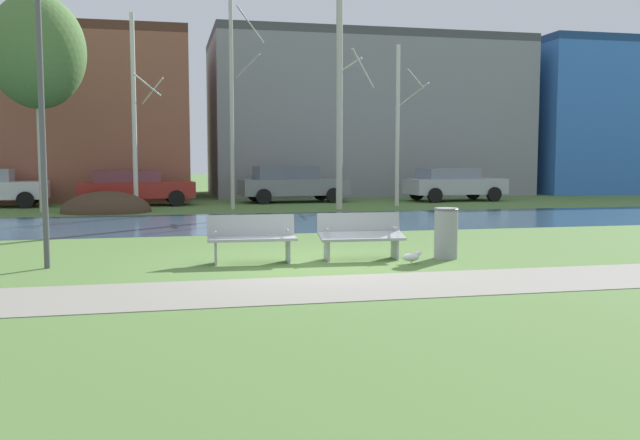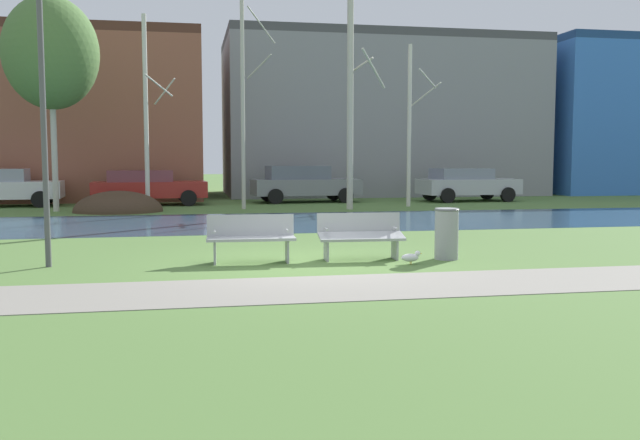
% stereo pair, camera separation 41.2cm
% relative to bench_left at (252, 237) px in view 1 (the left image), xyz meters
% --- Properties ---
extents(ground_plane, '(120.00, 120.00, 0.00)m').
position_rel_bench_left_xyz_m(ground_plane, '(1.02, 9.47, -0.47)').
color(ground_plane, '#517538').
extents(paved_path_strip, '(60.00, 2.01, 0.01)m').
position_rel_bench_left_xyz_m(paved_path_strip, '(1.02, -2.68, -0.47)').
color(paved_path_strip, gray).
rests_on(paved_path_strip, ground).
extents(river_band, '(80.00, 6.48, 0.01)m').
position_rel_bench_left_xyz_m(river_band, '(1.02, 7.89, -0.47)').
color(river_band, '#33516B').
rests_on(river_band, ground).
extents(soil_mound, '(3.12, 2.76, 1.49)m').
position_rel_bench_left_xyz_m(soil_mound, '(-3.60, 12.80, -0.47)').
color(soil_mound, '#423021').
rests_on(soil_mound, ground).
extents(bench_left, '(1.63, 0.64, 0.87)m').
position_rel_bench_left_xyz_m(bench_left, '(0.00, 0.00, 0.00)').
color(bench_left, '#9EA0A3').
rests_on(bench_left, ground).
extents(bench_right, '(1.63, 0.64, 0.87)m').
position_rel_bench_left_xyz_m(bench_right, '(2.06, 0.00, 0.00)').
color(bench_right, '#9EA0A3').
rests_on(bench_right, ground).
extents(trash_bin, '(0.47, 0.47, 0.97)m').
position_rel_bench_left_xyz_m(trash_bin, '(3.67, -0.26, 0.03)').
color(trash_bin, gray).
rests_on(trash_bin, ground).
extents(seagull, '(0.39, 0.15, 0.24)m').
position_rel_bench_left_xyz_m(seagull, '(2.81, -0.73, -0.34)').
color(seagull, white).
rests_on(seagull, ground).
extents(streetlamp, '(0.32, 0.32, 5.09)m').
position_rel_bench_left_xyz_m(streetlamp, '(-3.55, 0.18, 2.95)').
color(streetlamp, '#4C4C51').
rests_on(streetlamp, ground).
extents(birch_far_left, '(3.30, 3.30, 7.57)m').
position_rel_bench_left_xyz_m(birch_far_left, '(-5.80, 13.40, 5.10)').
color(birch_far_left, '#BCB7A8').
rests_on(birch_far_left, ground).
extents(birch_left, '(1.15, 2.00, 7.01)m').
position_rel_bench_left_xyz_m(birch_left, '(-2.56, 13.16, 3.08)').
color(birch_left, beige).
rests_on(birch_left, ground).
extents(birch_center_left, '(1.29, 2.27, 9.18)m').
position_rel_bench_left_xyz_m(birch_center_left, '(0.93, 13.30, 4.18)').
color(birch_center_left, '#BCB7A8').
rests_on(birch_center_left, ground).
extents(birch_center, '(1.41, 2.14, 8.92)m').
position_rel_bench_left_xyz_m(birch_center, '(4.81, 12.42, 4.02)').
color(birch_center, '#BCB7A8').
rests_on(birch_center, ground).
extents(birch_center_right, '(1.34, 2.30, 6.31)m').
position_rel_bench_left_xyz_m(birch_center_right, '(7.46, 13.51, 2.77)').
color(birch_center_right, beige).
rests_on(birch_center_right, ground).
extents(parked_sedan_second_red, '(4.61, 2.27, 1.42)m').
position_rel_bench_left_xyz_m(parked_sedan_second_red, '(-2.77, 16.05, 0.29)').
color(parked_sedan_second_red, maroon).
rests_on(parked_sedan_second_red, ground).
extents(parked_hatch_third_grey, '(4.71, 2.36, 1.57)m').
position_rel_bench_left_xyz_m(parked_hatch_third_grey, '(3.75, 16.79, 0.35)').
color(parked_hatch_third_grey, slate).
rests_on(parked_hatch_third_grey, ground).
extents(parked_wagon_fourth_silver, '(4.43, 2.30, 1.45)m').
position_rel_bench_left_xyz_m(parked_wagon_fourth_silver, '(10.93, 16.09, 0.30)').
color(parked_wagon_fourth_silver, '#B2B5BC').
rests_on(parked_wagon_fourth_silver, ground).
extents(building_brick_low, '(13.59, 9.13, 7.59)m').
position_rel_bench_left_xyz_m(building_brick_low, '(-7.29, 22.25, 3.32)').
color(building_brick_low, brown).
rests_on(building_brick_low, ground).
extents(building_grey_warehouse, '(16.06, 8.05, 8.10)m').
position_rel_bench_left_xyz_m(building_grey_warehouse, '(8.82, 23.24, 3.58)').
color(building_grey_warehouse, gray).
rests_on(building_grey_warehouse, ground).
extents(building_blue_store, '(16.35, 9.38, 8.21)m').
position_rel_bench_left_xyz_m(building_blue_store, '(25.80, 23.52, 3.63)').
color(building_blue_store, '#3870C6').
rests_on(building_blue_store, ground).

